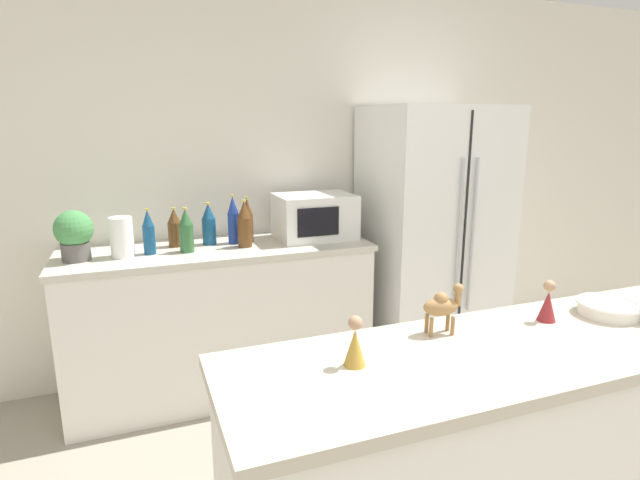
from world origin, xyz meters
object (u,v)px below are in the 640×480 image
Objects in this scene: potted_plant at (74,234)px; back_bottle_5 at (233,220)px; wise_man_figurine_crimson at (355,344)px; wise_man_figurine_blue at (548,303)px; back_bottle_0 at (247,221)px; back_bottle_1 at (244,225)px; back_bottle_2 at (149,233)px; fruit_bowl at (609,308)px; back_bottle_4 at (186,231)px; refrigerator at (432,238)px; paper_towel_roll at (122,237)px; back_bottle_6 at (209,224)px; microwave at (315,216)px; back_bottle_3 at (175,228)px; camel_figurine at (442,305)px.

potted_plant is 0.91× the size of back_bottle_5.
wise_man_figurine_blue is at bearing 4.84° from wise_man_figurine_crimson.
back_bottle_1 is at bearing -111.40° from back_bottle_0.
fruit_bowl is (1.40, -1.75, -0.01)m from back_bottle_2.
back_bottle_5 reaches higher than wise_man_figurine_crimson.
back_bottle_1 is 0.34m from back_bottle_4.
refrigerator is at bearing -0.77° from potted_plant.
back_bottle_5 is at bearing 6.45° from potted_plant.
wise_man_figurine_crimson is at bearing -81.87° from back_bottle_4.
back_bottle_2 is (-0.58, -0.09, -0.01)m from back_bottle_0.
potted_plant reaches higher than paper_towel_roll.
back_bottle_6 is (-0.19, 0.14, -0.01)m from back_bottle_1.
back_bottle_1 is at bearing 110.32° from wise_man_figurine_blue.
microwave is 1.78m from wise_man_figurine_blue.
back_bottle_1 reaches higher than fruit_bowl.
back_bottle_4 is 0.32m from back_bottle_5.
back_bottle_3 is at bearing 174.26° from refrigerator.
back_bottle_0 is 0.39m from back_bottle_4.
back_bottle_4 is 1.84× the size of wise_man_figurine_crimson.
paper_towel_roll is (0.23, -0.01, -0.04)m from potted_plant.
back_bottle_2 is 0.50m from back_bottle_5.
camel_figurine reaches higher than fruit_bowl.
back_bottle_0 is at bearing 86.05° from wise_man_figurine_crimson.
back_bottle_4 is 1.75m from camel_figurine.
back_bottle_1 is 1.09× the size of back_bottle_6.
back_bottle_4 is 0.21m from back_bottle_6.
paper_towel_roll is at bearing 179.46° from refrigerator.
back_bottle_2 is at bearing 177.99° from back_bottle_1.
back_bottle_3 is 0.92× the size of back_bottle_6.
back_bottle_0 is 1.09× the size of back_bottle_2.
refrigerator reaches higher than back_bottle_1.
back_bottle_0 is 0.59m from back_bottle_2.
refrigerator is at bearing -5.47° from back_bottle_5.
paper_towel_roll is 1.59× the size of wise_man_figurine_crimson.
paper_towel_roll is at bearing 131.55° from fruit_bowl.
potted_plant is 1.05× the size of back_bottle_2.
back_bottle_4 is 1.00× the size of back_bottle_6.
back_bottle_1 is (0.68, -0.01, 0.02)m from paper_towel_roll.
back_bottle_1 is 0.54m from back_bottle_2.
wise_man_figurine_crimson is (0.30, -1.91, 0.04)m from back_bottle_3.
back_bottle_5 is at bearing -6.76° from back_bottle_3.
back_bottle_3 is 0.20m from back_bottle_6.
refrigerator is at bearing -0.54° from paper_towel_roll.
potted_plant is 1.06× the size of back_bottle_6.
wise_man_figurine_crimson is (-0.33, -0.09, -0.03)m from camel_figurine.
back_bottle_4 is (-0.38, -0.11, -0.01)m from back_bottle_0.
microwave is 0.81m from back_bottle_4.
camel_figurine reaches higher than wise_man_figurine_blue.
microwave reaches higher than back_bottle_3.
paper_towel_roll is (-1.97, 0.02, 0.16)m from refrigerator.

